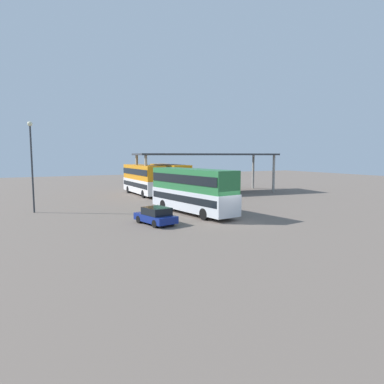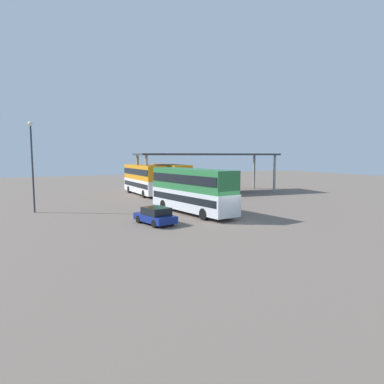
{
  "view_description": "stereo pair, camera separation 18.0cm",
  "coord_description": "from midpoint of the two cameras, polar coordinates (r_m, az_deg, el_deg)",
  "views": [
    {
      "loc": [
        -15.02,
        -23.01,
        5.38
      ],
      "look_at": [
        -0.87,
        4.81,
        2.0
      ],
      "focal_mm": 31.78,
      "sensor_mm": 36.0,
      "label": 1
    },
    {
      "loc": [
        -14.86,
        -23.09,
        5.38
      ],
      "look_at": [
        -0.87,
        4.81,
        2.0
      ],
      "focal_mm": 31.78,
      "sensor_mm": 36.0,
      "label": 2
    }
  ],
  "objects": [
    {
      "name": "double_decker_main",
      "position": [
        31.37,
        0.15,
        0.49
      ],
      "size": [
        4.01,
        10.82,
        4.14
      ],
      "rotation": [
        0.0,
        0.0,
        1.72
      ],
      "color": "silver",
      "rests_on": "ground_plane"
    },
    {
      "name": "lamppost_tall",
      "position": [
        35.0,
        -25.14,
        5.43
      ],
      "size": [
        0.44,
        0.44,
        8.47
      ],
      "color": "#33353A",
      "rests_on": "ground_plane"
    },
    {
      "name": "double_decker_near_canopy",
      "position": [
        46.75,
        -7.96,
        2.26
      ],
      "size": [
        2.69,
        10.37,
        4.06
      ],
      "rotation": [
        0.0,
        0.0,
        1.58
      ],
      "color": "white",
      "rests_on": "ground_plane"
    },
    {
      "name": "depot_canopy",
      "position": [
        48.97,
        2.63,
        6.08
      ],
      "size": [
        20.82,
        9.22,
        5.63
      ],
      "rotation": [
        0.0,
        0.0,
        -0.11
      ],
      "color": "#33353A",
      "rests_on": "ground_plane"
    },
    {
      "name": "double_decker_mid_row",
      "position": [
        46.97,
        -3.57,
        2.37
      ],
      "size": [
        3.03,
        10.27,
        4.12
      ],
      "rotation": [
        0.0,
        0.0,
        1.52
      ],
      "color": "white",
      "rests_on": "ground_plane"
    },
    {
      "name": "ground_plane",
      "position": [
        27.99,
        6.23,
        -4.94
      ],
      "size": [
        140.0,
        140.0,
        0.0
      ],
      "primitive_type": "plane",
      "color": "#6C5F54"
    },
    {
      "name": "parked_hatchback",
      "position": [
        26.8,
        -5.96,
        -3.97
      ],
      "size": [
        2.53,
        4.02,
        1.35
      ],
      "rotation": [
        0.0,
        0.0,
        1.79
      ],
      "color": "navy",
      "rests_on": "ground_plane"
    }
  ]
}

